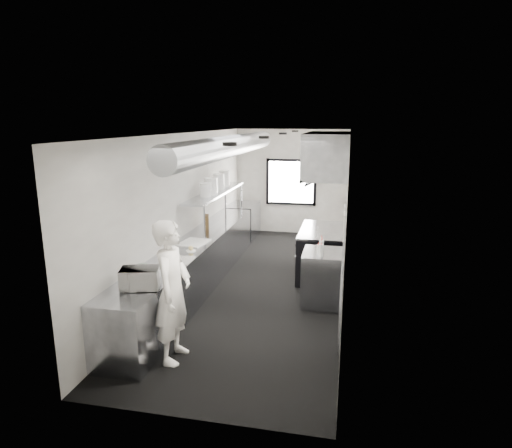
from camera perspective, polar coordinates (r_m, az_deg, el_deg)
The scene contains 35 objects.
floor at distance 8.47m, azimuth 0.88°, elevation -7.66°, with size 3.00×8.00×0.01m, color black.
ceiling at distance 7.91m, azimuth 0.95°, elevation 11.65°, with size 3.00×8.00×0.01m, color silver.
wall_back at distance 11.97m, azimuth 4.57°, elevation 5.44°, with size 3.00×0.02×2.80m, color silver.
wall_front at distance 4.37m, azimuth -9.22°, elevation -8.77°, with size 3.00×0.02×2.80m, color silver.
wall_left at distance 8.48m, azimuth -9.09°, elevation 2.06°, with size 0.02×8.00×2.80m, color silver.
wall_right at distance 7.93m, azimuth 11.62°, elevation 1.18°, with size 0.02×8.00×2.80m, color silver.
wall_cladding at distance 8.44m, azimuth 11.23°, elevation -4.04°, with size 0.03×5.50×1.10m, color gray.
hvac_duct at distance 8.47m, azimuth -3.26°, elevation 10.04°, with size 0.40×0.40×6.40m, color #909498.
service_window at distance 11.94m, azimuth 4.55°, elevation 5.42°, with size 1.36×0.05×1.25m.
exhaust_hood at distance 8.50m, azimuth 9.22°, elevation 8.83°, with size 0.81×2.20×0.88m.
prep_counter at distance 8.15m, azimuth -7.78°, elevation -5.27°, with size 0.70×6.00×0.90m, color gray.
pass_shelf at distance 9.29m, azimuth -5.15°, elevation 3.99°, with size 0.45×3.00×0.68m.
range at distance 8.85m, azimuth 8.39°, elevation -3.64°, with size 0.88×1.60×0.94m.
bottle_station at distance 7.53m, azimuth 8.55°, elevation -6.88°, with size 0.65×0.80×0.90m, color gray.
far_work_table at distance 11.57m, azimuth -1.68°, elevation 0.42°, with size 0.70×1.20×0.90m, color gray.
notice_sheet_a at distance 6.72m, azimuth 11.35°, elevation 0.76°, with size 0.02×0.28×0.38m, color silver.
notice_sheet_b at distance 6.39m, azimuth 11.28°, elevation -0.34°, with size 0.02×0.28×0.38m, color silver.
line_cook at distance 5.71m, azimuth -10.72°, elevation -8.58°, with size 0.67×0.44×1.85m, color white.
microwave at distance 5.93m, azimuth -14.78°, elevation -6.81°, with size 0.45×0.34×0.27m, color white.
deli_tub_a at distance 6.03m, azimuth -16.35°, elevation -7.37°, with size 0.15×0.15×0.11m, color #A6AFA1.
deli_tub_b at distance 6.58m, azimuth -14.50°, elevation -5.52°, with size 0.15×0.15×0.11m, color #A6AFA1.
newspaper at distance 6.97m, azimuth -9.72°, elevation -4.63°, with size 0.36×0.45×0.01m, color silver.
small_plate at distance 7.43m, azimuth -8.42°, elevation -3.44°, with size 0.17×0.17×0.01m, color white.
pastry at distance 7.41m, azimuth -8.43°, elevation -3.10°, with size 0.08×0.08×0.08m, color #DFC375.
cutting_board at distance 7.91m, azimuth -8.05°, elevation -2.38°, with size 0.43×0.58×0.02m, color silver.
knife_block at distance 8.96m, azimuth -6.47°, elevation 0.33°, with size 0.11×0.24×0.26m, color brown.
plate_stack_a at distance 8.66m, azimuth -6.51°, elevation 4.41°, with size 0.23×0.23×0.27m, color white.
plate_stack_b at distance 8.86m, azimuth -5.83°, elevation 4.87°, with size 0.26×0.26×0.34m, color white.
plate_stack_c at distance 9.55m, azimuth -4.84°, elevation 5.48°, with size 0.24×0.24×0.34m, color white.
plate_stack_d at distance 9.91m, azimuth -4.10°, elevation 5.87°, with size 0.24×0.24×0.36m, color white.
squeeze_bottle_a at distance 7.12m, azimuth 8.40°, elevation -3.41°, with size 0.07×0.07×0.20m, color silver.
squeeze_bottle_b at distance 7.23m, azimuth 8.07°, elevation -3.27°, with size 0.05×0.05×0.16m, color silver.
squeeze_bottle_c at distance 7.37m, azimuth 8.41°, elevation -2.86°, with size 0.06×0.06×0.19m, color silver.
squeeze_bottle_d at distance 7.51m, azimuth 8.54°, elevation -2.63°, with size 0.06×0.06×0.17m, color silver.
squeeze_bottle_e at distance 7.70m, azimuth 8.45°, elevation -2.27°, with size 0.05×0.05×0.16m, color silver.
Camera 1 is at (1.50, -7.76, 3.03)m, focal length 30.93 mm.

